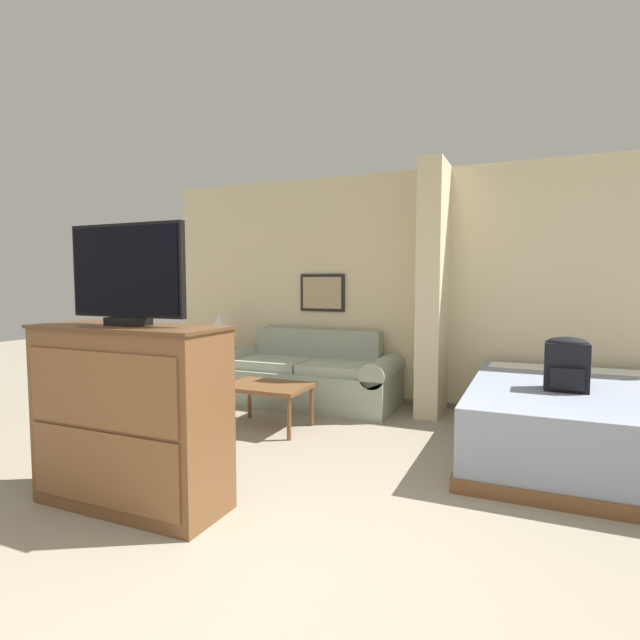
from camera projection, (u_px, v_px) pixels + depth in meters
name	position (u px, v px, depth m)	size (l,w,h in m)	color
ground_plane	(224.00, 604.00, 2.15)	(20.00, 20.00, 0.00)	gray
wall_back	(419.00, 290.00, 5.56)	(6.38, 0.16, 2.60)	beige
wall_partition_pillar	(433.00, 290.00, 5.15)	(0.24, 0.59, 2.60)	beige
couch	(308.00, 377.00, 5.65)	(2.04, 0.84, 0.83)	#99A393
coffee_table	(268.00, 389.00, 4.69)	(0.77, 0.56, 0.42)	brown
side_table	(220.00, 357.00, 6.11)	(0.46, 0.46, 0.54)	brown
table_lamp	(220.00, 326.00, 6.08)	(0.29, 0.29, 0.46)	tan
tv_dresser	(131.00, 416.00, 3.06)	(1.23, 0.48, 1.12)	brown
tv	(127.00, 275.00, 2.99)	(0.84, 0.16, 0.61)	black
bed	(578.00, 421.00, 3.94)	(1.64, 2.18, 0.56)	brown
backpack	(567.00, 363.00, 3.75)	(0.31, 0.25, 0.41)	black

